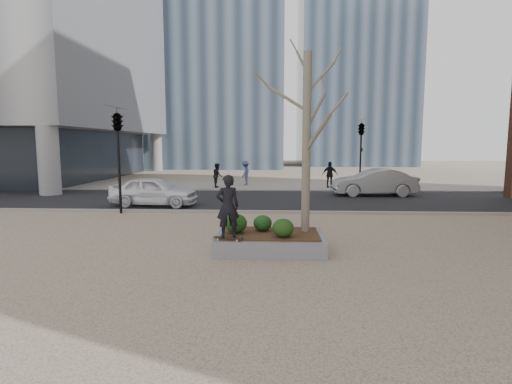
{
  "coord_description": "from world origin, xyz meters",
  "views": [
    {
      "loc": [
        1.15,
        -11.01,
        2.99
      ],
      "look_at": [
        0.5,
        2.0,
        1.4
      ],
      "focal_mm": 28.0,
      "sensor_mm": 36.0,
      "label": 1
    }
  ],
  "objects_px": {
    "skateboard": "(228,239)",
    "police_car": "(154,191)",
    "planter": "(270,242)",
    "skateboarder": "(228,206)"
  },
  "relations": [
    {
      "from": "planter",
      "to": "skateboarder",
      "type": "bearing_deg",
      "value": -144.87
    },
    {
      "from": "skateboarder",
      "to": "skateboard",
      "type": "bearing_deg",
      "value": 180.0
    },
    {
      "from": "skateboard",
      "to": "police_car",
      "type": "height_order",
      "value": "police_car"
    },
    {
      "from": "planter",
      "to": "skateboard",
      "type": "relative_size",
      "value": 3.85
    },
    {
      "from": "skateboard",
      "to": "skateboarder",
      "type": "height_order",
      "value": "skateboarder"
    },
    {
      "from": "skateboard",
      "to": "skateboarder",
      "type": "relative_size",
      "value": 0.47
    },
    {
      "from": "skateboard",
      "to": "planter",
      "type": "bearing_deg",
      "value": 44.43
    },
    {
      "from": "planter",
      "to": "police_car",
      "type": "distance_m",
      "value": 9.51
    },
    {
      "from": "skateboard",
      "to": "skateboarder",
      "type": "distance_m",
      "value": 0.87
    },
    {
      "from": "skateboard",
      "to": "police_car",
      "type": "bearing_deg",
      "value": 127.82
    }
  ]
}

